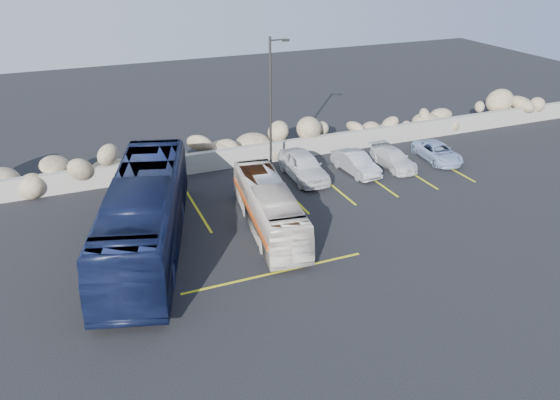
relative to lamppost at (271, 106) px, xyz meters
name	(u,v)px	position (x,y,z in m)	size (l,w,h in m)	color
ground	(299,270)	(-2.56, -9.50, -4.30)	(90.00, 90.00, 0.00)	black
seawall	(217,160)	(-2.56, 2.50, -3.70)	(60.00, 0.40, 1.20)	gray
riprap_pile	(211,143)	(-2.56, 3.70, -3.00)	(54.00, 2.80, 2.60)	#8B785B
parking_lines	(335,199)	(2.09, -3.93, -4.29)	(18.16, 9.36, 0.01)	gold
lamppost	(271,106)	(0.00, 0.00, 0.00)	(1.14, 0.18, 8.00)	#2E2B29
vintage_bus	(269,207)	(-2.37, -5.63, -3.16)	(1.90, 8.14, 2.27)	silver
tour_coach	(145,214)	(-8.05, -5.23, -2.60)	(2.85, 12.19, 3.40)	#101735
car_a	(304,166)	(1.70, -0.68, -3.53)	(1.80, 4.48, 1.53)	silver
car_b	(356,163)	(4.88, -1.16, -3.68)	(1.30, 3.73, 1.23)	#ACACB1
car_c	(393,158)	(7.43, -1.22, -3.75)	(1.52, 3.75, 1.09)	silver
car_d	(438,152)	(10.61, -1.34, -3.76)	(1.79, 3.87, 1.08)	#93AAD1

